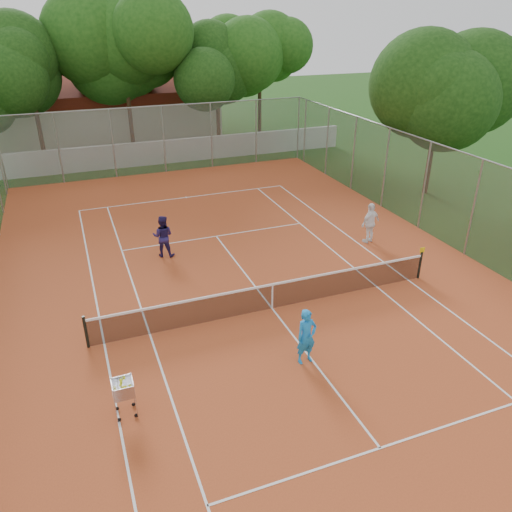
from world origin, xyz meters
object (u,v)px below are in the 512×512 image
object	(u,v)px
tennis_net	(272,296)
player_far_left	(163,236)
player_near	(306,337)
player_far_right	(370,223)
ball_hopper	(124,397)
clubhouse	(107,106)

from	to	relation	value
tennis_net	player_far_left	xyz separation A→B (m)	(-2.54, 5.32, 0.37)
player_near	player_far_right	distance (m)	8.89
player_near	ball_hopper	world-z (taller)	player_near
clubhouse	player_near	xyz separation A→B (m)	(1.80, -31.92, -1.34)
player_near	player_far_left	bearing A→B (deg)	100.13
player_far_left	clubhouse	bearing A→B (deg)	-67.63
tennis_net	player_near	distance (m)	2.95
clubhouse	player_far_left	distance (m)	23.73
player_near	player_far_left	xyz separation A→B (m)	(-2.34, 8.23, 0.02)
clubhouse	ball_hopper	xyz separation A→B (m)	(-3.27, -32.20, -1.63)
clubhouse	player_near	distance (m)	32.00
player_far_left	player_far_right	world-z (taller)	player_far_right
clubhouse	player_far_left	xyz separation A→B (m)	(-0.54, -23.68, -1.32)
tennis_net	ball_hopper	distance (m)	6.16
tennis_net	player_far_right	xyz separation A→B (m)	(5.98, 3.47, 0.39)
player_far_left	ball_hopper	size ratio (longest dim) A/B	1.57
player_near	player_far_right	world-z (taller)	player_far_right
player_far_right	ball_hopper	bearing A→B (deg)	13.26
tennis_net	clubhouse	world-z (taller)	clubhouse
player_near	ball_hopper	size ratio (longest dim) A/B	1.53
tennis_net	player_far_left	world-z (taller)	player_far_left
player_far_left	ball_hopper	bearing A→B (deg)	95.89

